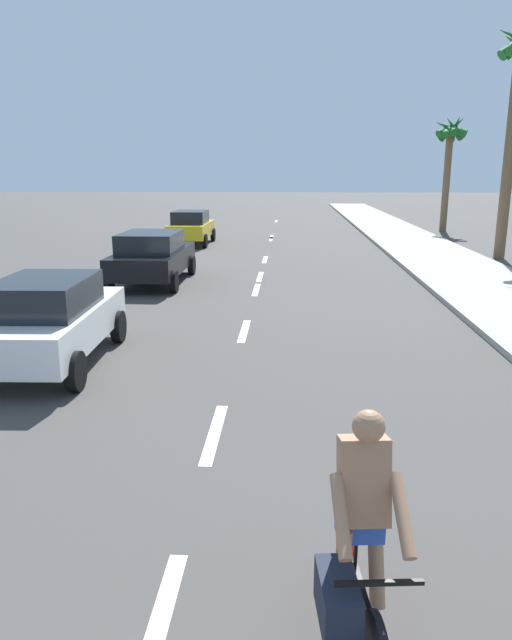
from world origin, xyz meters
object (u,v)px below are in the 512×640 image
cyclist (357,548)px  parked_car_yellow (191,227)px  palm_tree_distant (449,143)px  parked_car_white (50,319)px  parked_car_black (152,256)px

cyclist → parked_car_yellow: (-5.11, 23.65, 0.01)m
palm_tree_distant → parked_car_white: bearing=-117.8°
parked_car_black → cyclist: bearing=-71.4°
cyclist → parked_car_white: 7.70m
parked_car_yellow → palm_tree_distant: (13.41, 7.03, 4.05)m
cyclist → palm_tree_distant: size_ratio=0.28×
parked_car_white → parked_car_yellow: bearing=89.2°
cyclist → parked_car_black: cyclist is taller
parked_car_yellow → palm_tree_distant: palm_tree_distant is taller
parked_car_black → palm_tree_distant: palm_tree_distant is taller
parked_car_white → parked_car_yellow: 17.54m
parked_car_white → parked_car_black: 7.80m
parked_car_white → palm_tree_distant: (12.97, 24.57, 4.05)m
parked_car_black → parked_car_yellow: same height
parked_car_white → palm_tree_distant: palm_tree_distant is taller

